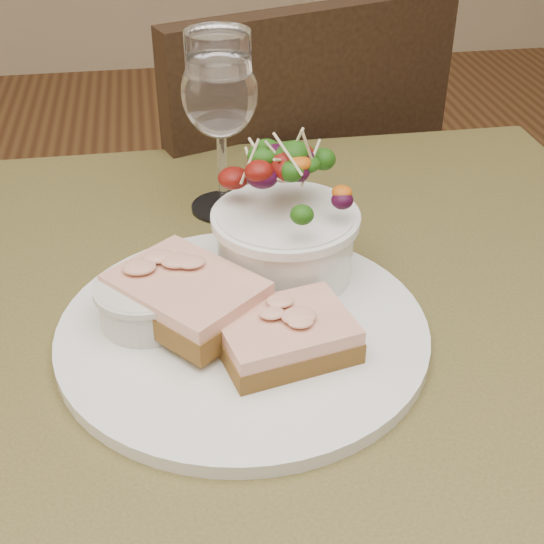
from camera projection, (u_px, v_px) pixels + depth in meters
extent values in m
cube|color=#423E1C|center=(269.00, 364.00, 0.63)|extent=(0.80, 0.80, 0.04)
cylinder|color=black|center=(453.00, 385.00, 1.16)|extent=(0.05, 0.05, 0.71)
cube|color=black|center=(252.00, 247.00, 1.32)|extent=(0.54, 0.54, 0.04)
cube|color=black|center=(312.00, 172.00, 1.06)|extent=(0.41, 0.18, 0.45)
cube|color=black|center=(253.00, 347.00, 1.44)|extent=(0.46, 0.46, 0.45)
cylinder|color=white|center=(243.00, 331.00, 0.62)|extent=(0.30, 0.30, 0.01)
cube|color=#4A2B13|center=(285.00, 341.00, 0.59)|extent=(0.12, 0.10, 0.02)
cube|color=#FFF8C1|center=(286.00, 326.00, 0.58)|extent=(0.11, 0.09, 0.01)
cube|color=#4A2B13|center=(187.00, 302.00, 0.62)|extent=(0.14, 0.15, 0.02)
cube|color=#FFF8C1|center=(186.00, 285.00, 0.61)|extent=(0.14, 0.14, 0.01)
cylinder|color=silver|center=(146.00, 303.00, 0.62)|extent=(0.08, 0.08, 0.04)
cylinder|color=olive|center=(144.00, 288.00, 0.61)|extent=(0.07, 0.07, 0.01)
cylinder|color=white|center=(285.00, 243.00, 0.67)|extent=(0.12, 0.12, 0.06)
ellipsoid|color=#0F3309|center=(286.00, 186.00, 0.64)|extent=(0.11, 0.11, 0.06)
ellipsoid|color=#0F3309|center=(160.00, 268.00, 0.68)|extent=(0.04, 0.04, 0.01)
sphere|color=maroon|center=(143.00, 271.00, 0.67)|extent=(0.02, 0.02, 0.02)
cylinder|color=white|center=(224.00, 207.00, 0.81)|extent=(0.07, 0.07, 0.00)
cylinder|color=white|center=(222.00, 167.00, 0.78)|extent=(0.01, 0.01, 0.09)
ellipsoid|color=white|center=(220.00, 93.00, 0.74)|extent=(0.08, 0.08, 0.09)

